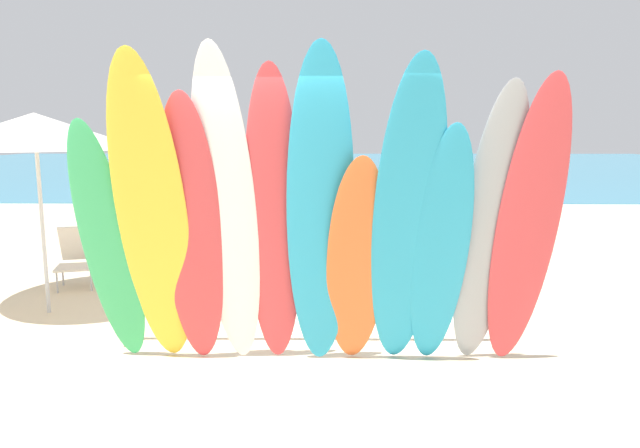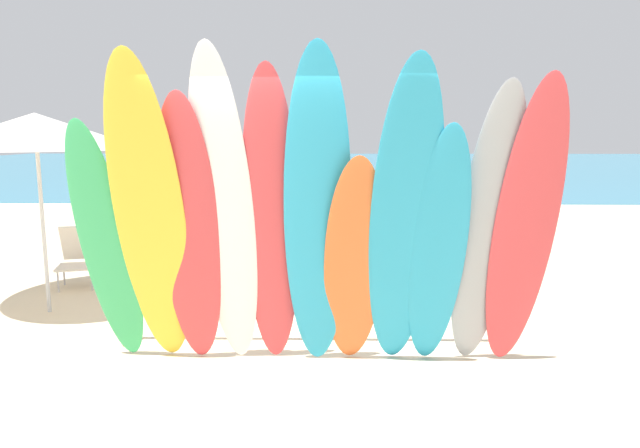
% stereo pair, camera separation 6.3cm
% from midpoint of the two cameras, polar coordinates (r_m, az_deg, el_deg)
% --- Properties ---
extents(ground, '(60.00, 60.00, 0.00)m').
position_cam_midpoint_polar(ground, '(19.47, 0.35, 2.97)').
color(ground, beige).
extents(ocean_water, '(60.00, 40.00, 0.02)m').
position_cam_midpoint_polar(ocean_water, '(36.76, 0.52, 5.89)').
color(ocean_water, teal).
rests_on(ocean_water, ground).
extents(surfboard_rack, '(3.89, 0.07, 0.61)m').
position_cam_midpoint_polar(surfboard_rack, '(5.59, -0.58, -7.37)').
color(surfboard_rack, brown).
rests_on(surfboard_rack, ground).
extents(surfboard_green_0, '(0.54, 0.89, 2.21)m').
position_cam_midpoint_polar(surfboard_green_0, '(5.21, -20.66, -2.33)').
color(surfboard_green_0, '#38B266').
rests_on(surfboard_green_0, ground).
extents(surfboard_yellow_1, '(0.62, 1.14, 2.71)m').
position_cam_midpoint_polar(surfboard_yellow_1, '(4.91, -16.68, 0.11)').
color(surfboard_yellow_1, yellow).
rests_on(surfboard_yellow_1, ground).
extents(surfboard_red_2, '(0.56, 0.88, 2.42)m').
position_cam_midpoint_polar(surfboard_red_2, '(4.94, -12.96, -1.40)').
color(surfboard_red_2, '#D13D42').
rests_on(surfboard_red_2, ground).
extents(surfboard_white_3, '(0.58, 0.95, 2.77)m').
position_cam_midpoint_polar(surfboard_white_3, '(4.82, -9.58, 0.60)').
color(surfboard_white_3, white).
rests_on(surfboard_white_3, ground).
extents(surfboard_red_4, '(0.51, 0.88, 2.63)m').
position_cam_midpoint_polar(surfboard_red_4, '(4.81, -5.00, -0.20)').
color(surfboard_red_4, '#D13D42').
rests_on(surfboard_red_4, ground).
extents(surfboard_teal_5, '(0.58, 0.94, 2.77)m').
position_cam_midpoint_polar(surfboard_teal_5, '(4.70, -0.36, 0.50)').
color(surfboard_teal_5, '#289EC6').
rests_on(surfboard_teal_5, ground).
extents(surfboard_orange_6, '(0.56, 0.82, 1.93)m').
position_cam_midpoint_polar(surfboard_orange_6, '(4.89, 3.32, -4.19)').
color(surfboard_orange_6, orange).
rests_on(surfboard_orange_6, ground).
extents(surfboard_teal_7, '(0.61, 1.14, 2.67)m').
position_cam_midpoint_polar(surfboard_teal_7, '(4.70, 8.29, -0.22)').
color(surfboard_teal_7, '#289EC6').
rests_on(surfboard_teal_7, ground).
extents(surfboard_teal_8, '(0.49, 0.93, 2.18)m').
position_cam_midpoint_polar(surfboard_teal_8, '(4.88, 11.54, -2.90)').
color(surfboard_teal_8, '#289EC6').
rests_on(surfboard_teal_8, ground).
extents(surfboard_grey_9, '(0.55, 0.94, 2.50)m').
position_cam_midpoint_polar(surfboard_grey_9, '(4.97, 16.13, -0.98)').
color(surfboard_grey_9, '#999EA3').
rests_on(surfboard_grey_9, ground).
extents(surfboard_red_10, '(0.54, 0.96, 2.55)m').
position_cam_midpoint_polar(surfboard_red_10, '(5.01, 19.56, -0.80)').
color(surfboard_red_10, '#D13D42').
rests_on(surfboard_red_10, ground).
extents(beachgoer_by_water, '(0.43, 0.61, 1.66)m').
position_cam_midpoint_polar(beachgoer_by_water, '(10.92, 17.26, 2.76)').
color(beachgoer_by_water, brown).
rests_on(beachgoer_by_water, ground).
extents(beachgoer_near_rack, '(0.56, 0.29, 1.52)m').
position_cam_midpoint_polar(beachgoer_near_rack, '(10.84, -5.89, 2.64)').
color(beachgoer_near_rack, '#9E704C').
rests_on(beachgoer_near_rack, ground).
extents(beach_chair_red, '(0.66, 0.80, 0.81)m').
position_cam_midpoint_polar(beach_chair_red, '(8.55, -23.25, -2.83)').
color(beach_chair_red, '#B7B7BC').
rests_on(beach_chair_red, ground).
extents(beach_umbrella, '(2.30, 2.30, 2.31)m').
position_cam_midpoint_polar(beach_umbrella, '(7.21, -26.82, 8.29)').
color(beach_umbrella, silver).
rests_on(beach_umbrella, ground).
extents(distant_boat, '(4.99, 2.15, 0.39)m').
position_cam_midpoint_polar(distant_boat, '(21.39, 9.10, 3.89)').
color(distant_boat, '#4C515B').
rests_on(distant_boat, ground).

